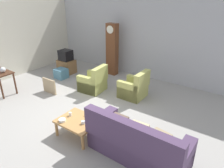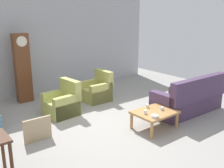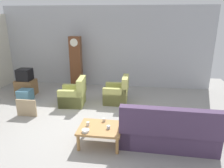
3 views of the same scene
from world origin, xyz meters
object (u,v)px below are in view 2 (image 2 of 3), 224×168
(bowl_white_stacked, at_px, (155,116))
(armchair_olive_far, at_px, (97,91))
(couch_floral, at_px, (189,100))
(framed_picture_leaning, at_px, (38,130))
(cup_cream_tall, at_px, (147,106))
(cup_white_porcelain, at_px, (145,112))
(cup_blue_rimmed, at_px, (162,109))
(armchair_olive_near, at_px, (62,104))
(grandfather_clock, at_px, (22,68))
(coffee_table_wood, at_px, (155,114))

(bowl_white_stacked, bearing_deg, armchair_olive_far, 82.45)
(couch_floral, xyz_separation_m, framed_picture_leaning, (-3.90, 0.96, -0.10))
(couch_floral, xyz_separation_m, cup_cream_tall, (-1.47, 0.14, 0.11))
(cup_white_porcelain, distance_m, cup_blue_rimmed, 0.49)
(framed_picture_leaning, bearing_deg, cup_blue_rimmed, -23.63)
(armchair_olive_near, bearing_deg, cup_white_porcelain, -64.18)
(armchair_olive_near, height_order, cup_white_porcelain, armchair_olive_near)
(grandfather_clock, bearing_deg, framed_picture_leaning, -104.57)
(grandfather_clock, bearing_deg, coffee_table_wood, -65.90)
(couch_floral, height_order, coffee_table_wood, couch_floral)
(coffee_table_wood, distance_m, grandfather_clock, 4.21)
(framed_picture_leaning, xyz_separation_m, cup_blue_rimmed, (2.60, -1.14, 0.21))
(armchair_olive_far, height_order, coffee_table_wood, armchair_olive_far)
(grandfather_clock, relative_size, cup_blue_rimmed, 25.19)
(coffee_table_wood, relative_size, cup_white_porcelain, 10.50)
(framed_picture_leaning, xyz_separation_m, cup_cream_tall, (2.44, -0.82, 0.21))
(couch_floral, height_order, armchair_olive_near, couch_floral)
(cup_cream_tall, xyz_separation_m, bowl_white_stacked, (-0.31, -0.52, -0.01))
(cup_white_porcelain, height_order, cup_blue_rimmed, cup_white_porcelain)
(armchair_olive_near, distance_m, framed_picture_leaning, 1.50)
(couch_floral, height_order, cup_white_porcelain, couch_floral)
(cup_blue_rimmed, bearing_deg, cup_white_porcelain, 171.82)
(armchair_olive_near, distance_m, cup_cream_tall, 2.27)
(coffee_table_wood, bearing_deg, cup_cream_tall, 82.08)
(armchair_olive_far, relative_size, coffee_table_wood, 0.96)
(couch_floral, height_order, grandfather_clock, grandfather_clock)
(cup_cream_tall, bearing_deg, cup_blue_rimmed, -63.27)
(coffee_table_wood, xyz_separation_m, cup_cream_tall, (0.04, 0.27, 0.10))
(armchair_olive_far, distance_m, cup_cream_tall, 2.23)
(armchair_olive_far, xyz_separation_m, coffee_table_wood, (-0.09, -2.50, 0.06))
(cup_blue_rimmed, bearing_deg, armchair_olive_far, 92.32)
(grandfather_clock, distance_m, framed_picture_leaning, 2.90)
(framed_picture_leaning, distance_m, cup_white_porcelain, 2.38)
(coffee_table_wood, height_order, cup_blue_rimmed, cup_blue_rimmed)
(coffee_table_wood, height_order, bowl_white_stacked, bowl_white_stacked)
(grandfather_clock, relative_size, framed_picture_leaning, 3.45)
(couch_floral, relative_size, grandfather_clock, 1.02)
(coffee_table_wood, relative_size, framed_picture_leaning, 1.60)
(bowl_white_stacked, bearing_deg, armchair_olive_near, 113.47)
(armchair_olive_near, bearing_deg, armchair_olive_far, 15.97)
(armchair_olive_near, xyz_separation_m, cup_blue_rimmed, (1.49, -2.15, 0.16))
(framed_picture_leaning, bearing_deg, grandfather_clock, 75.43)
(armchair_olive_far, relative_size, cup_white_porcelain, 10.06)
(cup_blue_rimmed, bearing_deg, coffee_table_wood, 167.26)
(cup_blue_rimmed, distance_m, bowl_white_stacked, 0.51)
(couch_floral, distance_m, grandfather_clock, 4.91)
(armchair_olive_far, bearing_deg, armchair_olive_near, -164.03)
(cup_cream_tall, bearing_deg, coffee_table_wood, -97.92)
(grandfather_clock, distance_m, cup_white_porcelain, 4.06)
(framed_picture_leaning, relative_size, bowl_white_stacked, 3.67)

